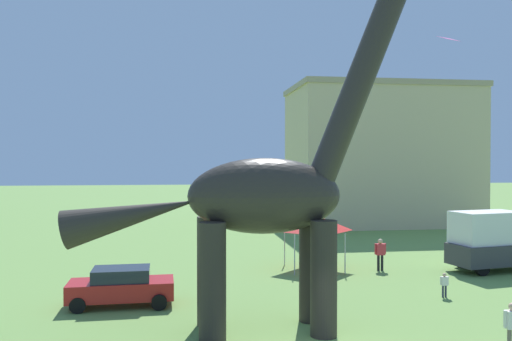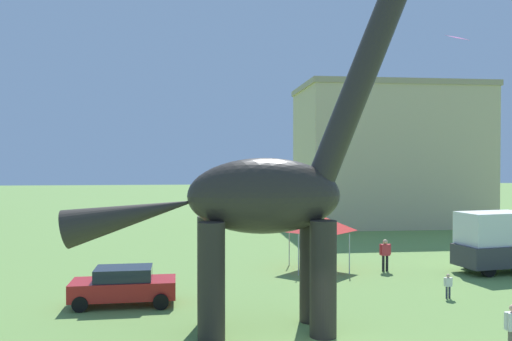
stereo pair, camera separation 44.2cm
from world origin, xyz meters
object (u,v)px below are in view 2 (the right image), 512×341
parked_sedan_left (124,285)px  kite_far_left (457,38)px  festival_canopy_tent (318,223)px  person_watching_child (448,284)px  person_far_spectator (385,252)px  dinosaur_sculpture (263,196)px  parked_box_truck (506,241)px

parked_sedan_left → kite_far_left: size_ratio=2.22×
festival_canopy_tent → person_watching_child: bearing=-58.0°
person_far_spectator → dinosaur_sculpture: bearing=135.5°
festival_canopy_tent → kite_far_left: (13.99, 11.72, 13.14)m
dinosaur_sculpture → parked_box_truck: dinosaur_sculpture is taller
parked_sedan_left → festival_canopy_tent: (9.57, 6.03, 1.74)m
parked_box_truck → person_far_spectator: 6.40m
dinosaur_sculpture → parked_sedan_left: (-5.24, 3.91, -3.89)m
dinosaur_sculpture → person_far_spectator: size_ratio=7.57×
parked_sedan_left → festival_canopy_tent: 11.44m
parked_box_truck → person_watching_child: 7.49m
parked_sedan_left → festival_canopy_tent: bearing=30.2°
dinosaur_sculpture → festival_canopy_tent: dinosaur_sculpture is taller
parked_box_truck → parked_sedan_left: bearing=-177.4°
kite_far_left → parked_sedan_left: bearing=-143.0°
dinosaur_sculpture → kite_far_left: kite_far_left is taller
dinosaur_sculpture → person_watching_child: size_ratio=12.27×
parked_sedan_left → parked_box_truck: bearing=10.4°
dinosaur_sculpture → parked_box_truck: (14.09, 8.17, -3.05)m
person_watching_child → person_far_spectator: person_far_spectator is taller
person_far_spectator → parked_box_truck: bearing=-102.0°
parked_box_truck → person_far_spectator: bearing=162.0°
parked_box_truck → kite_far_left: 19.92m
person_watching_child → kite_far_left: 25.67m
parked_sedan_left → person_far_spectator: 14.02m
dinosaur_sculpture → festival_canopy_tent: bearing=61.8°
kite_far_left → dinosaur_sculpture: bearing=-130.2°
dinosaur_sculpture → person_watching_child: bearing=16.8°
person_watching_child → dinosaur_sculpture: bearing=-20.5°
festival_canopy_tent → parked_box_truck: bearing=-10.3°
person_watching_child → festival_canopy_tent: 8.02m
parked_box_truck → festival_canopy_tent: parked_box_truck is taller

